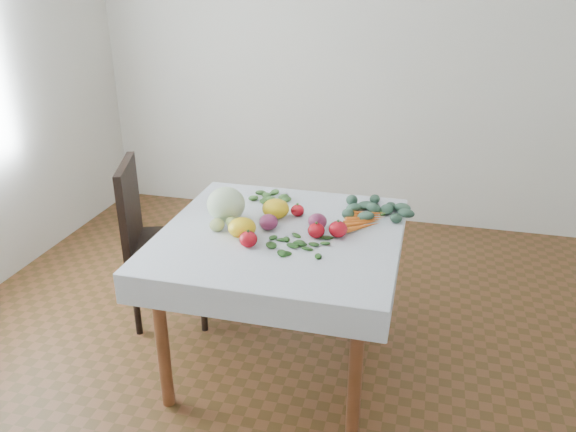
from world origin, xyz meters
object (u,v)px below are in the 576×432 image
(heirloom_back, at_px, (276,209))
(carrot_bunch, at_px, (364,220))
(table, at_px, (281,251))
(cabbage, at_px, (226,204))
(chair, at_px, (152,232))

(heirloom_back, height_order, carrot_bunch, heirloom_back)
(table, relative_size, heirloom_back, 7.31)
(table, bearing_deg, heirloom_back, 113.11)
(cabbage, bearing_deg, heirloom_back, 21.92)
(table, height_order, chair, chair)
(table, distance_m, carrot_bunch, 0.44)
(table, xyz_separation_m, chair, (-0.82, 0.24, -0.11))
(table, height_order, heirloom_back, heirloom_back)
(cabbage, height_order, heirloom_back, cabbage)
(table, xyz_separation_m, heirloom_back, (-0.07, 0.16, 0.15))
(heirloom_back, bearing_deg, carrot_bunch, 6.08)
(chair, relative_size, heirloom_back, 6.98)
(chair, bearing_deg, table, -16.47)
(heirloom_back, bearing_deg, table, -66.89)
(heirloom_back, bearing_deg, chair, 173.58)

